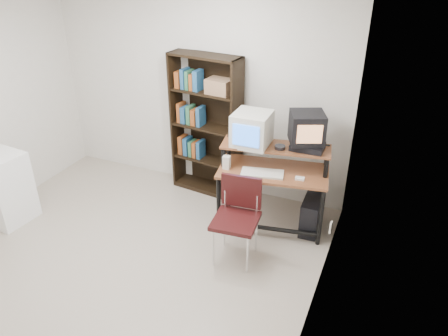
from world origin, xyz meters
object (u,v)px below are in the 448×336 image
at_px(bookshelf, 207,124).
at_px(mini_fridge, 4,188).
at_px(crt_tv, 307,128).
at_px(school_chair, 238,211).
at_px(crt_monitor, 252,129).
at_px(pc_tower, 311,214).
at_px(computer_desk, 273,173).

xyz_separation_m(bookshelf, mini_fridge, (-1.92, -1.62, -0.51)).
relative_size(crt_tv, school_chair, 0.52).
bearing_deg(crt_monitor, pc_tower, -0.48).
bearing_deg(pc_tower, crt_monitor, 178.55).
distance_m(school_chair, bookshelf, 1.52).
distance_m(computer_desk, school_chair, 0.73).
bearing_deg(crt_tv, computer_desk, -171.03).
xyz_separation_m(pc_tower, bookshelf, (-1.52, 0.41, 0.73)).
bearing_deg(crt_monitor, crt_tv, 12.07).
xyz_separation_m(computer_desk, mini_fridge, (-2.97, -1.16, -0.26)).
distance_m(computer_desk, bookshelf, 1.17).
xyz_separation_m(school_chair, bookshelf, (-0.89, 1.17, 0.38)).
relative_size(crt_tv, pc_tower, 1.04).
xyz_separation_m(computer_desk, crt_tv, (0.30, 0.18, 0.53)).
bearing_deg(crt_monitor, mini_fridge, -156.71).
distance_m(computer_desk, mini_fridge, 3.19).
relative_size(crt_monitor, pc_tower, 0.93).
distance_m(crt_monitor, school_chair, 0.97).
bearing_deg(crt_tv, school_chair, -140.08).
xyz_separation_m(pc_tower, mini_fridge, (-3.44, -1.21, 0.22)).
xyz_separation_m(crt_monitor, crt_tv, (0.59, 0.14, 0.06)).
bearing_deg(school_chair, pc_tower, 45.14).
xyz_separation_m(crt_tv, mini_fridge, (-3.26, -1.34, -0.79)).
bearing_deg(pc_tower, computer_desk, -175.30).
height_order(crt_monitor, school_chair, crt_monitor).
bearing_deg(school_chair, crt_tv, 57.83).
bearing_deg(crt_tv, bookshelf, 145.16).
relative_size(crt_monitor, crt_tv, 0.90).
height_order(computer_desk, pc_tower, computer_desk).
distance_m(crt_tv, school_chair, 1.20).
distance_m(crt_monitor, mini_fridge, 3.02).
height_order(pc_tower, bookshelf, bookshelf).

